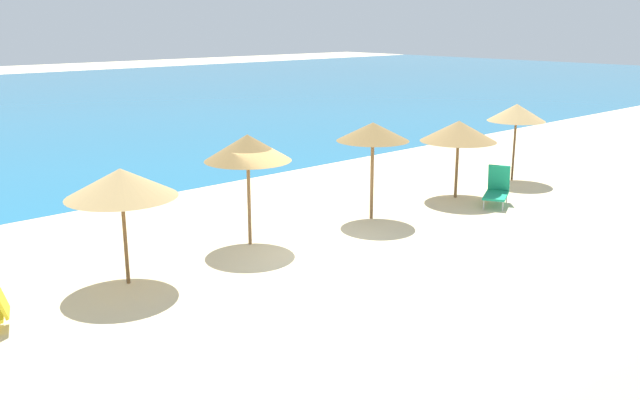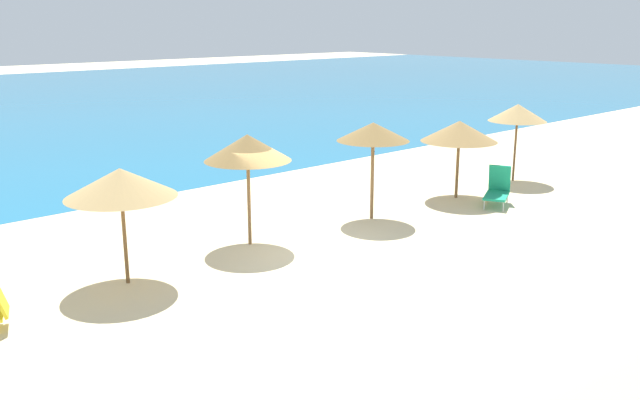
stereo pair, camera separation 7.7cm
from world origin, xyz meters
TOP-DOWN VIEW (x-y plane):
  - ground_plane at (0.00, 0.00)m, footprint 160.00×160.00m
  - beach_umbrella_2 at (-4.28, 1.01)m, footprint 2.38×2.38m
  - beach_umbrella_3 at (-0.66, 1.40)m, footprint 2.20×2.20m
  - beach_umbrella_4 at (3.39, 0.94)m, footprint 2.08×2.08m
  - beach_umbrella_5 at (7.20, 0.77)m, footprint 2.45×2.45m
  - beach_umbrella_6 at (10.73, 0.90)m, footprint 2.04×2.04m
  - lounge_chair_0 at (7.44, -0.63)m, footprint 1.46×1.18m

SIDE VIEW (x-z plane):
  - ground_plane at x=0.00m, z-range 0.00..0.00m
  - lounge_chair_0 at x=7.44m, z-range -0.11..1.09m
  - beach_umbrella_5 at x=7.20m, z-range 0.92..3.44m
  - beach_umbrella_2 at x=-4.28m, z-range 0.97..3.56m
  - beach_umbrella_6 at x=10.73m, z-range 1.07..3.83m
  - beach_umbrella_3 at x=-0.66m, z-range 1.09..3.96m
  - beach_umbrella_4 at x=3.39m, z-range 1.13..3.95m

